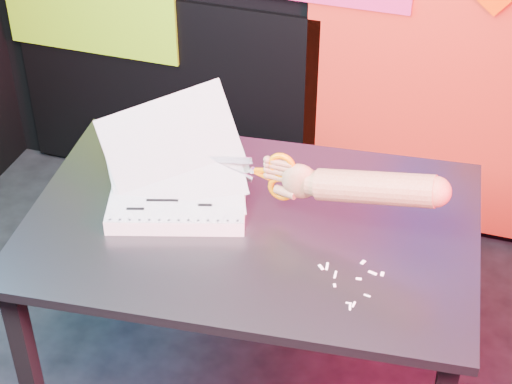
% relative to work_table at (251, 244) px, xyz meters
% --- Properties ---
extents(room, '(3.01, 3.01, 2.71)m').
position_rel_work_table_xyz_m(room, '(0.02, -0.41, 0.68)').
color(room, black).
rests_on(room, ground).
extents(backdrop, '(2.88, 0.05, 2.08)m').
position_rel_work_table_xyz_m(backdrop, '(0.09, 1.05, 0.29)').
color(backdrop, red).
rests_on(backdrop, ground).
extents(work_table, '(1.33, 0.96, 0.75)m').
position_rel_work_table_xyz_m(work_table, '(0.00, 0.00, 0.00)').
color(work_table, black).
rests_on(work_table, ground).
extents(printout_stack, '(0.48, 0.38, 0.36)m').
position_rel_work_table_xyz_m(printout_stack, '(-0.22, 0.01, 0.12)').
color(printout_stack, white).
rests_on(printout_stack, work_table).
extents(scissors, '(0.28, 0.03, 0.15)m').
position_rel_work_table_xyz_m(scissors, '(0.05, 0.05, 0.22)').
color(scissors, silver).
rests_on(scissors, printout_stack).
extents(hand_forearm, '(0.50, 0.11, 0.16)m').
position_rel_work_table_xyz_m(hand_forearm, '(0.30, 0.04, 0.25)').
color(hand_forearm, brown).
rests_on(hand_forearm, work_table).
extents(paper_clippings, '(0.17, 0.20, 0.00)m').
position_rel_work_table_xyz_m(paper_clippings, '(0.32, -0.15, 0.09)').
color(paper_clippings, white).
rests_on(paper_clippings, work_table).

